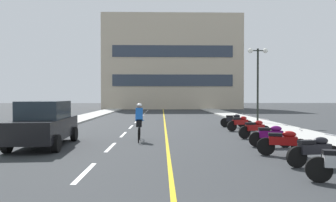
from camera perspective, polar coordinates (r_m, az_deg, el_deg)
ground_plane at (r=23.10m, az=-1.25°, el=-4.13°), size 140.00×140.00×0.00m
curb_left at (r=27.06m, az=-16.70°, el=-3.30°), size 2.40×72.00×0.12m
curb_right at (r=27.05m, az=14.22°, el=-3.30°), size 2.40×72.00×0.12m
lane_dash_1 at (r=8.50m, az=-15.31°, el=-12.81°), size 0.14×2.20×0.01m
lane_dash_2 at (r=12.34m, az=-10.72°, el=-8.50°), size 0.14×2.20×0.01m
lane_dash_3 at (r=16.26m, az=-8.38°, el=-6.23°), size 0.14×2.20×0.01m
lane_dash_4 at (r=20.21m, az=-6.95°, el=-4.84°), size 0.14×2.20×0.01m
lane_dash_5 at (r=24.18m, az=-6.00°, el=-3.90°), size 0.14×2.20×0.01m
lane_dash_6 at (r=28.15m, az=-5.32°, el=-3.23°), size 0.14×2.20×0.01m
lane_dash_7 at (r=32.13m, az=-4.80°, el=-2.72°), size 0.14×2.20×0.01m
lane_dash_8 at (r=36.12m, az=-4.40°, el=-2.33°), size 0.14×2.20×0.01m
lane_dash_9 at (r=40.11m, az=-4.08°, el=-2.01°), size 0.14×2.20×0.01m
lane_dash_10 at (r=44.10m, az=-3.82°, el=-1.75°), size 0.14×2.20×0.01m
lane_dash_11 at (r=48.09m, az=-3.60°, el=-1.53°), size 0.14×2.20×0.01m
centre_line_yellow at (r=26.09m, az=-0.69°, el=-3.55°), size 0.12×66.00×0.01m
office_building at (r=51.56m, az=0.72°, el=6.98°), size 22.18×8.58×15.02m
street_lamp_mid at (r=23.33m, az=16.50°, el=5.87°), size 1.46×0.36×5.43m
parked_car_near at (r=13.21m, az=-22.15°, el=-3.94°), size 2.11×4.29×1.82m
motorcycle_2 at (r=9.69m, az=25.83°, el=-8.34°), size 1.70×0.60×0.92m
motorcycle_3 at (r=11.01m, az=20.82°, el=-7.21°), size 1.67×0.71×0.92m
motorcycle_4 at (r=12.72m, az=18.77°, el=-6.12°), size 1.70×0.60×0.92m
motorcycle_5 at (r=15.19m, az=16.02°, el=-4.98°), size 1.67×0.69×0.92m
motorcycle_6 at (r=18.17m, az=13.44°, el=-4.01°), size 1.66×0.74×0.92m
motorcycle_7 at (r=20.21m, az=12.23°, el=-3.52°), size 1.64×0.79×0.92m
cyclist_rider at (r=13.82m, az=-5.43°, el=-3.79°), size 0.42×1.77×1.71m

